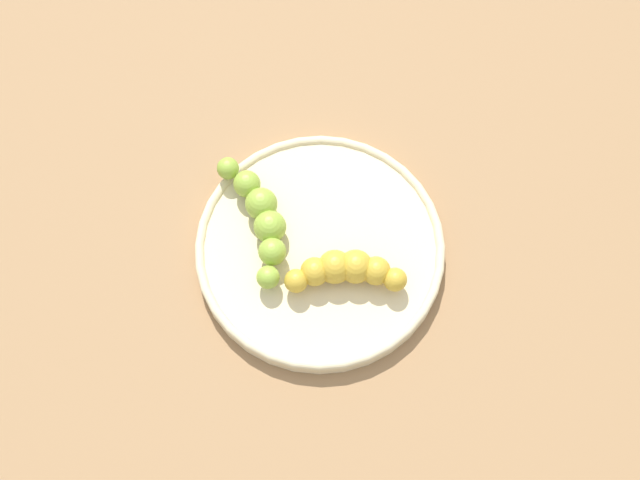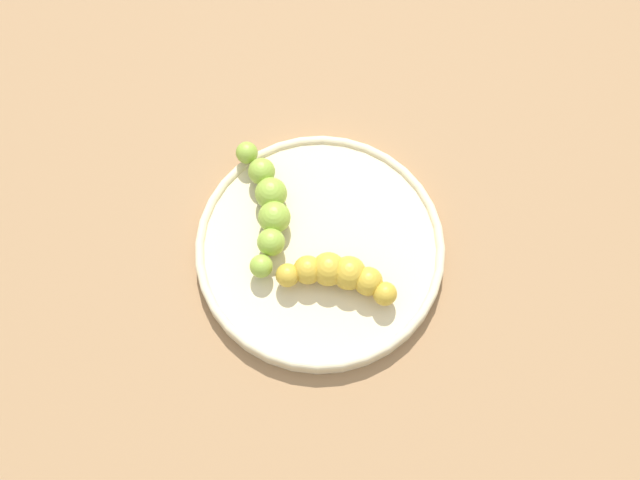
# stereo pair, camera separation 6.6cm
# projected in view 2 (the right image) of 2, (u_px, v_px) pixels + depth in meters

# --- Properties ---
(ground_plane) EXTENTS (2.40, 2.40, 0.00)m
(ground_plane) POSITION_uv_depth(u_px,v_px,m) (320.00, 253.00, 0.88)
(ground_plane) COLOR #936D47
(fruit_bowl) EXTENTS (0.27, 0.27, 0.02)m
(fruit_bowl) POSITION_uv_depth(u_px,v_px,m) (320.00, 249.00, 0.87)
(fruit_bowl) COLOR beige
(fruit_bowl) RESTS_ON ground_plane
(banana_green) EXTENTS (0.12, 0.12, 0.04)m
(banana_green) POSITION_uv_depth(u_px,v_px,m) (267.00, 206.00, 0.86)
(banana_green) COLOR #8CAD38
(banana_green) RESTS_ON fruit_bowl
(banana_spotted) EXTENTS (0.07, 0.12, 0.04)m
(banana_spotted) POSITION_uv_depth(u_px,v_px,m) (338.00, 275.00, 0.83)
(banana_spotted) COLOR gold
(banana_spotted) RESTS_ON fruit_bowl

